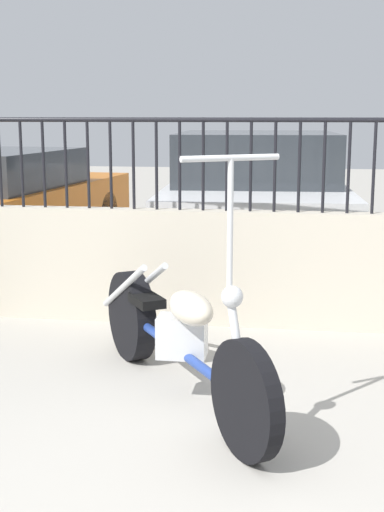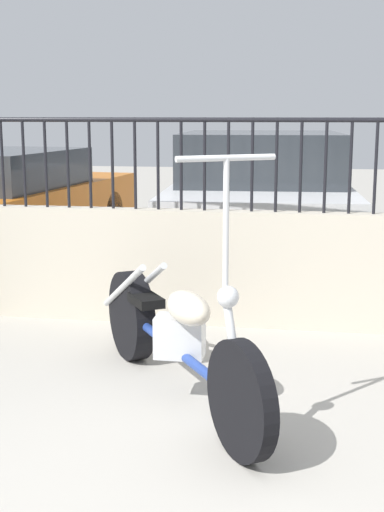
% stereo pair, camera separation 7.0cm
% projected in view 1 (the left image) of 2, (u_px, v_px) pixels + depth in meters
% --- Properties ---
extents(ground_plane, '(40.00, 40.00, 0.00)m').
position_uv_depth(ground_plane, '(180.00, 509.00, 3.04)').
color(ground_plane, '#ADA89E').
extents(low_wall, '(10.34, 0.18, 0.92)m').
position_uv_depth(low_wall, '(237.00, 268.00, 5.64)').
color(low_wall, beige).
rests_on(low_wall, ground_plane).
extents(fence_railing, '(10.34, 0.04, 0.72)m').
position_uv_depth(fence_railing, '(239.00, 148.00, 5.46)').
color(fence_railing, black).
rests_on(fence_railing, low_wall).
extents(motorcycle_blue, '(1.36, 1.98, 1.47)m').
position_uv_depth(motorcycle_blue, '(170.00, 333.00, 4.26)').
color(motorcycle_blue, black).
rests_on(motorcycle_blue, ground_plane).
extents(car_white, '(2.15, 4.55, 1.46)m').
position_uv_depth(car_white, '(256.00, 197.00, 8.22)').
color(car_white, black).
rests_on(car_white, ground_plane).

